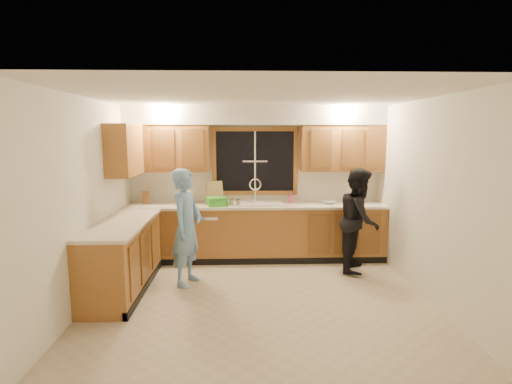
% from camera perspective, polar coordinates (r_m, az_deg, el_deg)
% --- Properties ---
extents(floor, '(4.20, 4.20, 0.00)m').
position_cam_1_polar(floor, '(5.23, 0.56, -14.87)').
color(floor, '#BDAC91').
rests_on(floor, ground).
extents(ceiling, '(4.20, 4.20, 0.00)m').
position_cam_1_polar(ceiling, '(4.83, 0.60, 13.55)').
color(ceiling, white).
extents(wall_back, '(4.20, 0.00, 4.20)m').
position_cam_1_polar(wall_back, '(6.76, -0.15, 1.45)').
color(wall_back, white).
rests_on(wall_back, ground).
extents(wall_left, '(0.00, 3.80, 3.80)m').
position_cam_1_polar(wall_left, '(5.22, -23.12, -1.27)').
color(wall_left, white).
rests_on(wall_left, ground).
extents(wall_right, '(0.00, 3.80, 3.80)m').
position_cam_1_polar(wall_right, '(5.39, 23.47, -1.01)').
color(wall_right, white).
rests_on(wall_right, ground).
extents(base_cabinets_back, '(4.20, 0.60, 0.88)m').
position_cam_1_polar(base_cabinets_back, '(6.61, -0.06, -5.86)').
color(base_cabinets_back, '#A56A2F').
rests_on(base_cabinets_back, ground).
extents(base_cabinets_left, '(0.60, 1.90, 0.88)m').
position_cam_1_polar(base_cabinets_left, '(5.63, -18.47, -8.84)').
color(base_cabinets_left, '#A56A2F').
rests_on(base_cabinets_left, ground).
extents(countertop_back, '(4.20, 0.63, 0.04)m').
position_cam_1_polar(countertop_back, '(6.50, -0.05, -1.95)').
color(countertop_back, beige).
rests_on(countertop_back, base_cabinets_back).
extents(countertop_left, '(0.63, 1.90, 0.04)m').
position_cam_1_polar(countertop_left, '(5.51, -18.54, -4.27)').
color(countertop_left, beige).
rests_on(countertop_left, base_cabinets_left).
extents(upper_cabinets_left, '(1.35, 0.33, 0.75)m').
position_cam_1_polar(upper_cabinets_left, '(6.65, -12.53, 6.11)').
color(upper_cabinets_left, '#A56A2F').
rests_on(upper_cabinets_left, wall_back).
extents(upper_cabinets_right, '(1.35, 0.33, 0.75)m').
position_cam_1_polar(upper_cabinets_right, '(6.74, 12.16, 6.15)').
color(upper_cabinets_right, '#A56A2F').
rests_on(upper_cabinets_right, wall_back).
extents(upper_cabinets_return, '(0.33, 0.90, 0.75)m').
position_cam_1_polar(upper_cabinets_return, '(6.17, -18.26, 5.73)').
color(upper_cabinets_return, '#A56A2F').
rests_on(upper_cabinets_return, wall_left).
extents(soffit, '(4.20, 0.35, 0.30)m').
position_cam_1_polar(soffit, '(6.54, -0.10, 10.88)').
color(soffit, silver).
rests_on(soffit, wall_back).
extents(window_frame, '(1.44, 0.03, 1.14)m').
position_cam_1_polar(window_frame, '(6.71, -0.14, 4.41)').
color(window_frame, black).
rests_on(window_frame, wall_back).
extents(sink, '(0.86, 0.52, 0.57)m').
position_cam_1_polar(sink, '(6.52, -0.06, -2.23)').
color(sink, white).
rests_on(sink, countertop_back).
extents(dishwasher, '(0.60, 0.56, 0.82)m').
position_cam_1_polar(dishwasher, '(6.63, -7.46, -6.14)').
color(dishwasher, white).
rests_on(dishwasher, floor).
extents(stove, '(0.58, 0.75, 0.90)m').
position_cam_1_polar(stove, '(5.11, -20.29, -10.58)').
color(stove, white).
rests_on(stove, floor).
extents(man, '(0.55, 0.67, 1.60)m').
position_cam_1_polar(man, '(5.53, -9.89, -4.97)').
color(man, '#6C9ECC').
rests_on(man, floor).
extents(woman, '(0.81, 0.91, 1.56)m').
position_cam_1_polar(woman, '(6.20, 14.54, -3.88)').
color(woman, black).
rests_on(woman, floor).
extents(knife_block, '(0.13, 0.11, 0.20)m').
position_cam_1_polar(knife_block, '(6.81, -15.48, -0.76)').
color(knife_block, brown).
rests_on(knife_block, countertop_back).
extents(cutting_board, '(0.29, 0.19, 0.36)m').
position_cam_1_polar(cutting_board, '(6.64, -5.86, -0.00)').
color(cutting_board, tan).
rests_on(cutting_board, countertop_back).
extents(dish_crate, '(0.36, 0.35, 0.14)m').
position_cam_1_polar(dish_crate, '(6.40, -5.65, -1.34)').
color(dish_crate, green).
rests_on(dish_crate, countertop_back).
extents(soap_bottle, '(0.10, 0.10, 0.17)m').
position_cam_1_polar(soap_bottle, '(6.68, 5.03, -0.77)').
color(soap_bottle, '#E25688').
rests_on(soap_bottle, countertop_back).
extents(bowl, '(0.26, 0.26, 0.05)m').
position_cam_1_polar(bowl, '(6.65, 10.37, -1.47)').
color(bowl, silver).
rests_on(bowl, countertop_back).
extents(can_left, '(0.08, 0.08, 0.12)m').
position_cam_1_polar(can_left, '(6.29, -3.52, -1.55)').
color(can_left, '#BCB190').
rests_on(can_left, countertop_back).
extents(can_right, '(0.08, 0.08, 0.12)m').
position_cam_1_polar(can_right, '(6.30, -2.53, -1.57)').
color(can_right, '#BCB190').
rests_on(can_right, countertop_back).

